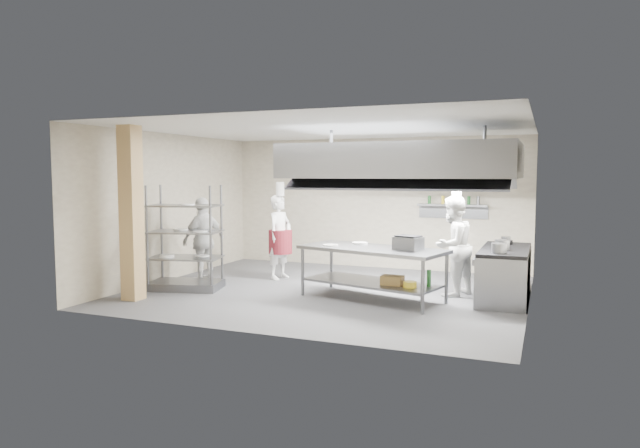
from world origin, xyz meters
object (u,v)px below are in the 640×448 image
at_px(island, 372,274).
at_px(chef_head, 280,237).
at_px(chef_plating, 204,240).
at_px(pass_rack, 185,237).
at_px(stockpot, 502,245).
at_px(cooking_range, 505,276).
at_px(griddle, 408,243).
at_px(chef_line, 452,246).

relative_size(island, chef_head, 1.45).
xyz_separation_m(island, chef_plating, (-3.57, 0.23, 0.40)).
relative_size(island, pass_rack, 1.28).
bearing_deg(stockpot, island, -163.93).
bearing_deg(pass_rack, cooking_range, -1.72).
relative_size(chef_head, griddle, 4.01).
bearing_deg(cooking_range, chef_plating, -173.76).
height_order(island, pass_rack, pass_rack).
bearing_deg(island, griddle, 12.06).
height_order(chef_line, stockpot, chef_line).
distance_m(pass_rack, chef_head, 2.02).
distance_m(chef_line, chef_plating, 4.85).
xyz_separation_m(cooking_range, chef_line, (-0.90, -0.00, 0.48)).
xyz_separation_m(cooking_range, chef_plating, (-5.71, -0.62, 0.44)).
height_order(cooking_range, chef_line, chef_line).
relative_size(chef_plating, stockpot, 7.06).
relative_size(griddle, stockpot, 1.78).
xyz_separation_m(chef_line, griddle, (-0.60, -0.87, 0.12)).
bearing_deg(chef_line, pass_rack, -49.93).
distance_m(island, chef_plating, 3.60).
height_order(pass_rack, chef_plating, pass_rack).
distance_m(chef_head, stockpot, 4.48).
bearing_deg(stockpot, pass_rack, -169.45).
relative_size(pass_rack, chef_line, 1.10).
height_order(island, chef_plating, chef_plating).
relative_size(chef_line, stockpot, 7.36).
bearing_deg(stockpot, griddle, -156.64).
distance_m(chef_head, griddle, 3.22).
height_order(cooking_range, stockpot, stockpot).
distance_m(chef_line, stockpot, 0.90).
bearing_deg(stockpot, cooking_range, 81.47).
distance_m(pass_rack, chef_plating, 0.69).
distance_m(island, stockpot, 2.25).
relative_size(cooking_range, chef_plating, 1.16).
bearing_deg(cooking_range, pass_rack, -167.12).
bearing_deg(stockpot, chef_plating, -176.20).
bearing_deg(griddle, chef_head, 175.16).
height_order(island, griddle, griddle).
bearing_deg(griddle, chef_line, 72.82).
relative_size(chef_line, chef_plating, 1.04).
distance_m(cooking_range, chef_plating, 5.76).
bearing_deg(griddle, pass_rack, -157.00).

